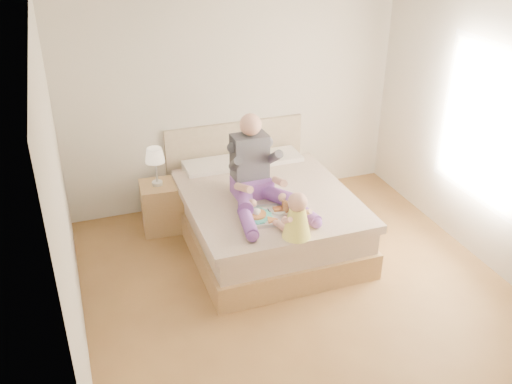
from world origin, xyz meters
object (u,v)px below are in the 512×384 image
object	(u,v)px
nightstand	(163,207)
tray	(266,214)
bed	(263,212)
adult	(257,177)
baby	(296,219)

from	to	relation	value
nightstand	tray	xyz separation A→B (m)	(0.82, -1.13, 0.36)
bed	nightstand	size ratio (longest dim) A/B	3.88
bed	tray	size ratio (longest dim) A/B	3.94
adult	baby	world-z (taller)	adult
bed	nightstand	world-z (taller)	bed
nightstand	adult	xyz separation A→B (m)	(0.85, -0.77, 0.59)
tray	baby	bearing A→B (deg)	-63.18
bed	nightstand	distance (m)	1.14
tray	baby	xyz separation A→B (m)	(0.14, -0.41, 0.15)
bed	baby	bearing A→B (deg)	-92.33
nightstand	tray	distance (m)	1.44
tray	nightstand	bearing A→B (deg)	134.71
nightstand	baby	bearing A→B (deg)	-53.79
bed	baby	xyz separation A→B (m)	(-0.04, -0.99, 0.47)
baby	adult	bearing A→B (deg)	80.11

